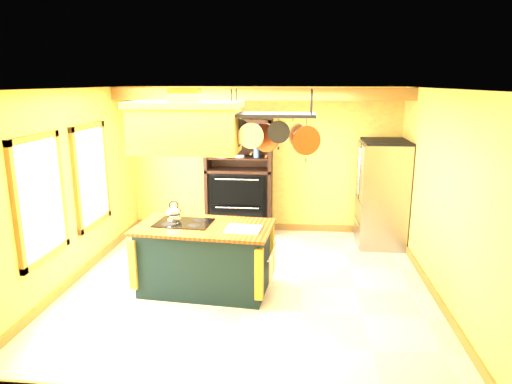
% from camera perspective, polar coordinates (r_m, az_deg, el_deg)
% --- Properties ---
extents(floor, '(5.00, 5.00, 0.00)m').
position_cam_1_polar(floor, '(6.56, -0.86, -11.50)').
color(floor, beige).
rests_on(floor, ground).
extents(ceiling, '(5.00, 5.00, 0.00)m').
position_cam_1_polar(ceiling, '(5.94, -0.96, 12.80)').
color(ceiling, white).
rests_on(ceiling, wall_back).
extents(wall_back, '(5.00, 0.02, 2.70)m').
position_cam_1_polar(wall_back, '(8.55, 0.96, 3.97)').
color(wall_back, '#BB8A44').
rests_on(wall_back, floor).
extents(wall_front, '(5.00, 0.02, 2.70)m').
position_cam_1_polar(wall_front, '(3.75, -5.19, -8.95)').
color(wall_front, '#BB8A44').
rests_on(wall_front, floor).
extents(wall_left, '(0.02, 5.00, 2.70)m').
position_cam_1_polar(wall_left, '(6.85, -22.18, 0.51)').
color(wall_left, '#BB8A44').
rests_on(wall_left, floor).
extents(wall_right, '(0.02, 5.00, 2.70)m').
position_cam_1_polar(wall_right, '(6.35, 22.15, -0.47)').
color(wall_right, '#BB8A44').
rests_on(wall_right, floor).
extents(ceiling_beam, '(5.00, 0.15, 0.20)m').
position_cam_1_polar(ceiling_beam, '(7.63, 0.51, 12.17)').
color(ceiling_beam, olive).
rests_on(ceiling_beam, ceiling).
extents(window_near, '(0.06, 1.06, 1.56)m').
position_cam_1_polar(window_near, '(6.14, -25.32, -0.74)').
color(window_near, olive).
rests_on(window_near, wall_left).
extents(window_far, '(0.06, 1.06, 1.56)m').
position_cam_1_polar(window_far, '(7.35, -19.85, 1.95)').
color(window_far, olive).
rests_on(window_far, wall_left).
extents(kitchen_island, '(1.88, 1.15, 1.11)m').
position_cam_1_polar(kitchen_island, '(6.28, -6.42, -8.09)').
color(kitchen_island, '#13292B').
rests_on(kitchen_island, floor).
extents(range_hood, '(1.42, 0.80, 0.80)m').
position_cam_1_polar(range_hood, '(5.91, -8.78, 8.21)').
color(range_hood, gold).
rests_on(range_hood, ceiling).
extents(pot_rack, '(1.17, 0.53, 0.80)m').
position_cam_1_polar(pot_rack, '(5.74, 2.19, 8.36)').
color(pot_rack, black).
rests_on(pot_rack, ceiling).
extents(refrigerator, '(0.77, 0.91, 1.79)m').
position_cam_1_polar(refrigerator, '(8.16, 15.42, -0.44)').
color(refrigerator, gray).
rests_on(refrigerator, floor).
extents(hutch, '(1.21, 0.55, 2.14)m').
position_cam_1_polar(hutch, '(8.47, -2.10, 0.35)').
color(hutch, black).
rests_on(hutch, floor).
extents(floor_register, '(0.29, 0.14, 0.01)m').
position_cam_1_polar(floor_register, '(6.48, -12.52, -12.11)').
color(floor_register, black).
rests_on(floor_register, floor).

